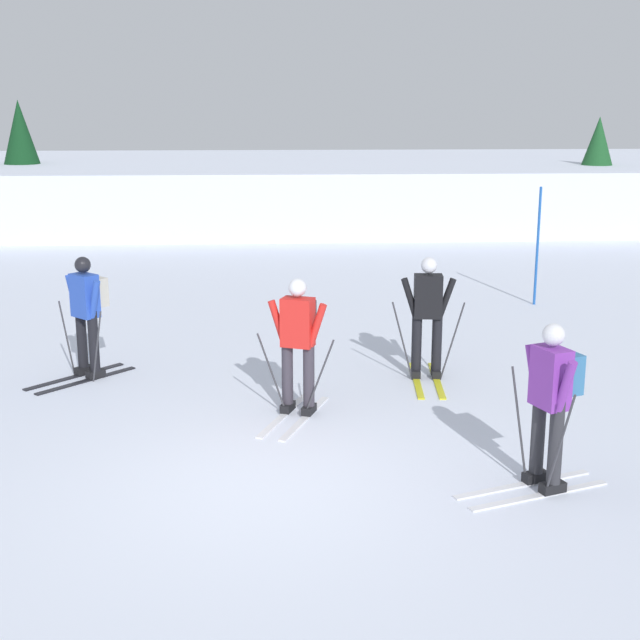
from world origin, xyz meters
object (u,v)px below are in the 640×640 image
at_px(trail_marker_pole, 537,246).
at_px(conifer_far_right, 21,149).
at_px(skier_blue, 87,310).
at_px(skier_purple, 551,398).
at_px(skier_red, 298,339).
at_px(conifer_far_left, 597,161).
at_px(skier_black, 428,314).

height_order(trail_marker_pole, conifer_far_right, conifer_far_right).
bearing_deg(skier_blue, skier_purple, -37.06).
bearing_deg(skier_red, skier_blue, 150.06).
relative_size(conifer_far_left, conifer_far_right, 0.87).
bearing_deg(conifer_far_right, skier_black, -59.10).
relative_size(skier_black, skier_blue, 1.00).
height_order(skier_black, skier_blue, same).
bearing_deg(skier_black, trail_marker_pole, 57.27).
bearing_deg(skier_blue, conifer_far_left, 49.53).
xyz_separation_m(skier_blue, conifer_far_right, (-5.07, 15.99, 1.34)).
bearing_deg(skier_blue, trail_marker_pole, 28.46).
xyz_separation_m(skier_black, conifer_far_right, (-9.77, 16.31, 1.37)).
height_order(skier_red, trail_marker_pole, trail_marker_pole).
bearing_deg(skier_black, conifer_far_left, 62.59).
bearing_deg(skier_black, conifer_far_right, 120.90).
height_order(skier_blue, conifer_far_right, conifer_far_right).
bearing_deg(conifer_far_left, skier_red, -120.47).
xyz_separation_m(skier_black, skier_blue, (-4.70, 0.33, 0.04)).
xyz_separation_m(skier_black, trail_marker_pole, (2.84, 4.41, 0.20)).
relative_size(skier_red, skier_black, 1.00).
distance_m(skier_black, conifer_far_left, 16.80).
distance_m(skier_purple, trail_marker_pole, 8.38).
bearing_deg(trail_marker_pole, skier_black, -122.73).
relative_size(skier_blue, trail_marker_pole, 0.77).
bearing_deg(skier_purple, skier_blue, 142.94).
xyz_separation_m(skier_red, skier_purple, (2.41, -2.33, 0.00)).
distance_m(skier_black, conifer_far_right, 19.06).
bearing_deg(conifer_far_right, conifer_far_left, -4.69).
distance_m(skier_purple, conifer_far_right, 22.54).
bearing_deg(skier_red, skier_black, 36.12).
relative_size(skier_blue, conifer_far_left, 0.52).
bearing_deg(trail_marker_pole, conifer_far_left, 65.00).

